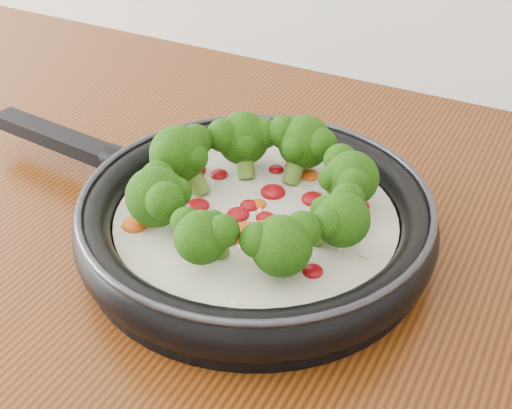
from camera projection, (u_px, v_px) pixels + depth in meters
The scene contains 1 object.
skillet at pixel (253, 212), 0.66m from camera, with size 0.57×0.39×0.11m.
Camera 1 is at (0.28, 0.59, 1.32)m, focal length 46.51 mm.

